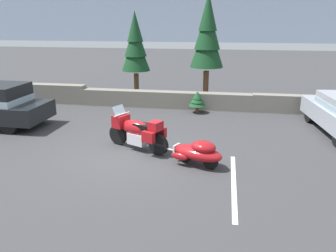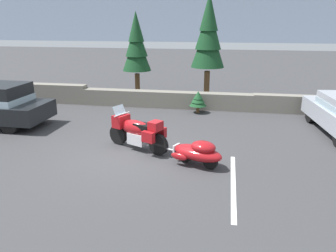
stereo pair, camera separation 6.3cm
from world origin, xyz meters
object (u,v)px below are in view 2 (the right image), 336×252
pine_tree_tall (208,34)px  pine_tree_secondary (136,44)px  touring_motorcycle (137,131)px  car_shaped_trailer (198,152)px

pine_tree_tall → pine_tree_secondary: size_ratio=1.19×
touring_motorcycle → pine_tree_tall: (1.70, 7.24, 2.66)m
pine_tree_tall → car_shaped_trailer: bearing=-87.9°
pine_tree_tall → pine_tree_secondary: pine_tree_tall is taller
car_shaped_trailer → pine_tree_tall: (-0.31, 8.18, 2.87)m
car_shaped_trailer → pine_tree_tall: bearing=92.1°
car_shaped_trailer → pine_tree_tall: 8.67m
touring_motorcycle → car_shaped_trailer: 2.22m
touring_motorcycle → car_shaped_trailer: size_ratio=1.00×
touring_motorcycle → car_shaped_trailer: (2.00, -0.94, -0.21)m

